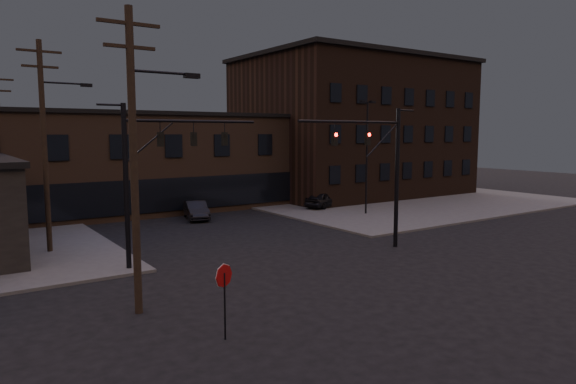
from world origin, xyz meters
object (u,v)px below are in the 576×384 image
object	(u,v)px
stop_sign	(224,284)
parked_car_lot_a	(323,199)
traffic_signal_far	(152,166)
traffic_signal_near	(383,163)
parked_car_lot_b	(301,193)
car_crossing	(196,210)

from	to	relation	value
stop_sign	parked_car_lot_a	bearing A→B (deg)	45.43
traffic_signal_far	parked_car_lot_a	world-z (taller)	traffic_signal_far
traffic_signal_near	parked_car_lot_b	world-z (taller)	traffic_signal_near
parked_car_lot_a	parked_car_lot_b	bearing A→B (deg)	-35.31
car_crossing	stop_sign	bearing A→B (deg)	-97.20
parked_car_lot_a	car_crossing	xyz separation A→B (m)	(-11.41, 1.35, -0.16)
traffic_signal_near	car_crossing	distance (m)	16.65
parked_car_lot_b	parked_car_lot_a	bearing A→B (deg)	-176.66
traffic_signal_far	car_crossing	distance (m)	14.83
parked_car_lot_b	car_crossing	size ratio (longest dim) A/B	1.10
parked_car_lot_a	stop_sign	bearing A→B (deg)	114.04
parked_car_lot_a	traffic_signal_far	bearing A→B (deg)	97.80
parked_car_lot_a	parked_car_lot_b	world-z (taller)	parked_car_lot_a
parked_car_lot_b	stop_sign	bearing A→B (deg)	157.34
car_crossing	parked_car_lot_a	bearing A→B (deg)	8.12
parked_car_lot_a	parked_car_lot_b	xyz separation A→B (m)	(1.29, 5.19, -0.03)
parked_car_lot_a	traffic_signal_near	bearing A→B (deg)	132.43
stop_sign	parked_car_lot_a	distance (m)	28.95
traffic_signal_near	parked_car_lot_b	xyz separation A→B (m)	(8.23, 19.32, -4.10)
traffic_signal_far	car_crossing	bearing A→B (deg)	57.55
traffic_signal_far	stop_sign	xyz separation A→B (m)	(-1.28, -9.99, -3.17)
traffic_signal_near	parked_car_lot_a	world-z (taller)	traffic_signal_near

